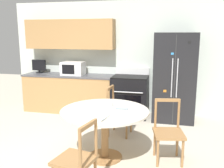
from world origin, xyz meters
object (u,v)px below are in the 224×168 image
Objects in this scene: oven_range at (130,96)px; dining_chair_far at (118,112)px; dining_chair_right at (168,132)px; dining_chair_near at (77,160)px; microwave at (73,68)px; refrigerator at (174,77)px; countertop_tv at (39,66)px; candle_glass at (110,104)px.

oven_range is 1.20× the size of dining_chair_far.
oven_range is at bearing -76.50° from dining_chair_right.
microwave is at bearing 33.80° from dining_chair_near.
countertop_tv is at bearing 177.35° from refrigerator.
dining_chair_near is (-1.09, -2.96, -0.50)m from refrigerator.
oven_range is at bearing -0.68° from microwave.
candle_glass is (-0.02, -1.88, 0.32)m from oven_range.
dining_chair_right is 1.21m from dining_chair_far.
dining_chair_near is 1.00× the size of dining_chair_far.
oven_range reaches higher than dining_chair_right.
candle_glass is at bearing 5.27° from dining_chair_near.
countertop_tv is (-2.30, 0.11, 0.61)m from oven_range.
dining_chair_right is (1.01, 1.07, 0.00)m from dining_chair_near.
microwave is (-2.32, 0.06, 0.11)m from refrigerator.
refrigerator is 2.08× the size of dining_chair_near.
dining_chair_near is at bearing -92.72° from oven_range.
dining_chair_far is (2.26, -1.24, -0.64)m from countertop_tv.
dining_chair_right is at bearing -3.22° from candle_glass.
candle_glass is (-0.97, -1.84, -0.15)m from refrigerator.
dining_chair_right is 11.19× the size of candle_glass.
refrigerator is 1.06m from oven_range.
refrigerator is 3.62× the size of microwave.
countertop_tv is 3.84m from dining_chair_near.
refrigerator reaches higher than oven_range.
dining_chair_near reaches higher than candle_glass.
refrigerator is at bearing -1.48° from microwave.
dining_chair_right and dining_chair_far have the same top height.
candle_glass is (0.13, 1.12, 0.35)m from dining_chair_near.
dining_chair_right is at bearing -41.09° from microwave.
countertop_tv is at bearing 177.34° from oven_range.
dining_chair_far is at bearing -91.94° from oven_range.
refrigerator is 2.08× the size of dining_chair_right.
dining_chair_right is at bearing -32.78° from countertop_tv.
oven_range is 13.40× the size of candle_glass.
dining_chair_far is (-0.04, -1.13, -0.03)m from oven_range.
refrigerator is 1.74× the size of oven_range.
microwave reaches higher than dining_chair_near.
dining_chair_right reaches higher than candle_glass.
refrigerator reaches higher than dining_chair_near.
countertop_tv is at bearing -43.44° from dining_chair_right.
refrigerator is at bearing -2.65° from countertop_tv.
refrigerator is 2.32m from microwave.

